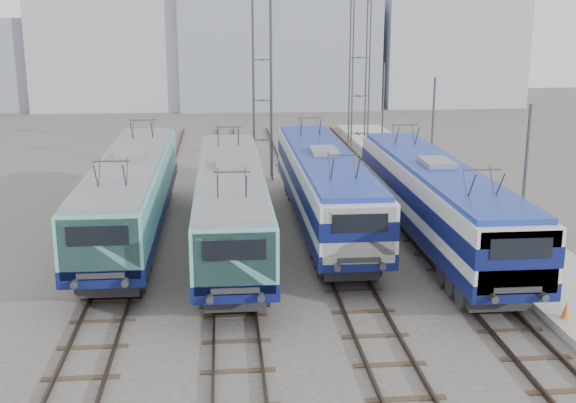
# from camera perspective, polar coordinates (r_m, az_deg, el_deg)

# --- Properties ---
(ground) EXTENTS (160.00, 160.00, 0.00)m
(ground) POSITION_cam_1_polar(r_m,az_deg,el_deg) (25.40, 0.95, -8.91)
(ground) COLOR #514C47
(platform) EXTENTS (4.00, 70.00, 0.30)m
(platform) POSITION_cam_1_polar(r_m,az_deg,el_deg) (35.12, 16.28, -2.59)
(platform) COLOR #9E9E99
(platform) RESTS_ON ground
(locomotive_far_left) EXTENTS (2.98, 18.82, 3.54)m
(locomotive_far_left) POSITION_cam_1_polar(r_m,az_deg,el_deg) (33.72, -12.27, 0.82)
(locomotive_far_left) COLOR #0C134A
(locomotive_far_left) RESTS_ON ground
(locomotive_center_left) EXTENTS (2.90, 18.32, 3.45)m
(locomotive_center_left) POSITION_cam_1_polar(r_m,az_deg,el_deg) (31.59, -4.55, 0.09)
(locomotive_center_left) COLOR #0C134A
(locomotive_center_left) RESTS_ON ground
(locomotive_center_right) EXTENTS (2.93, 18.52, 3.48)m
(locomotive_center_right) POSITION_cam_1_polar(r_m,az_deg,el_deg) (34.53, 2.87, 1.49)
(locomotive_center_right) COLOR #0C134A
(locomotive_center_right) RESTS_ON ground
(locomotive_far_right) EXTENTS (2.94, 18.63, 3.50)m
(locomotive_far_right) POSITION_cam_1_polar(r_m,az_deg,el_deg) (32.32, 11.62, 0.34)
(locomotive_far_right) COLOR #0C134A
(locomotive_far_right) RESTS_ON ground
(catenary_tower_west) EXTENTS (4.50, 1.20, 12.00)m
(catenary_tower_west) POSITION_cam_1_polar(r_m,az_deg,el_deg) (45.40, -2.06, 10.05)
(catenary_tower_west) COLOR #3F4247
(catenary_tower_west) RESTS_ON ground
(catenary_tower_east) EXTENTS (4.50, 1.20, 12.00)m
(catenary_tower_east) POSITION_cam_1_polar(r_m,az_deg,el_deg) (48.18, 5.67, 10.24)
(catenary_tower_east) COLOR #3F4247
(catenary_tower_east) RESTS_ON ground
(mast_front) EXTENTS (0.12, 0.12, 7.00)m
(mast_front) POSITION_cam_1_polar(r_m,az_deg,el_deg) (28.32, 18.09, 0.29)
(mast_front) COLOR #3F4247
(mast_front) RESTS_ON ground
(mast_mid) EXTENTS (0.12, 0.12, 7.00)m
(mast_mid) POSITION_cam_1_polar(r_m,az_deg,el_deg) (39.38, 11.30, 4.52)
(mast_mid) COLOR #3F4247
(mast_mid) RESTS_ON ground
(mast_rear) EXTENTS (0.12, 0.12, 7.00)m
(mast_rear) POSITION_cam_1_polar(r_m,az_deg,el_deg) (50.87, 7.50, 6.84)
(mast_rear) COLOR #3F4247
(mast_rear) RESTS_ON ground
(safety_cone) EXTENTS (0.33, 0.33, 0.60)m
(safety_cone) POSITION_cam_1_polar(r_m,az_deg,el_deg) (25.95, 21.15, -7.98)
(safety_cone) COLOR orange
(safety_cone) RESTS_ON platform
(building_west) EXTENTS (18.00, 12.00, 14.00)m
(building_west) POSITION_cam_1_polar(r_m,az_deg,el_deg) (86.02, -13.20, 11.95)
(building_west) COLOR #A1AAB3
(building_west) RESTS_ON ground
(building_center) EXTENTS (22.00, 14.00, 18.00)m
(building_center) POSITION_cam_1_polar(r_m,az_deg,el_deg) (85.46, -0.89, 13.64)
(building_center) COLOR gray
(building_center) RESTS_ON ground
(building_east) EXTENTS (16.00, 12.00, 12.00)m
(building_east) POSITION_cam_1_polar(r_m,az_deg,el_deg) (89.33, 12.28, 11.43)
(building_east) COLOR #A1AAB3
(building_east) RESTS_ON ground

